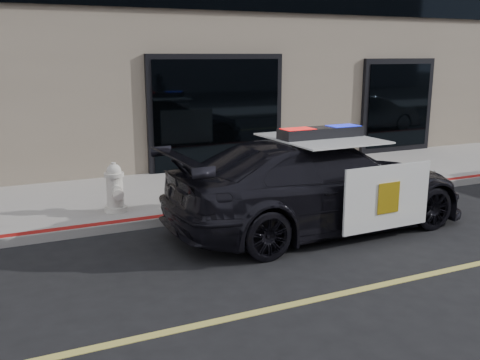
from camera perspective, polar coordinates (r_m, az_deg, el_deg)
name	(u,v)px	position (r m, az deg, el deg)	size (l,w,h in m)	color
ground	(474,265)	(8.21, 23.69, -8.28)	(120.00, 120.00, 0.00)	black
sidewalk_n	(287,181)	(12.11, 5.05, -0.08)	(60.00, 3.50, 0.15)	gray
police_car	(319,184)	(8.96, 8.46, -0.38)	(2.53, 5.33, 1.71)	black
fire_hydrant	(115,189)	(9.61, -13.20, -0.93)	(0.40, 0.55, 0.88)	silver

